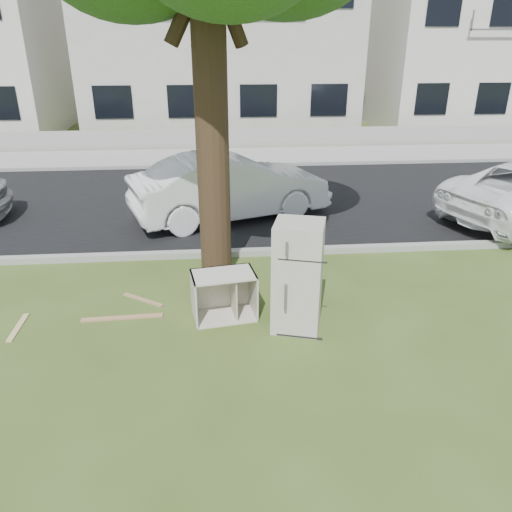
{
  "coord_description": "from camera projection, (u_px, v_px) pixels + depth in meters",
  "views": [
    {
      "loc": [
        -0.36,
        -6.38,
        3.91
      ],
      "look_at": [
        0.21,
        0.6,
        0.8
      ],
      "focal_mm": 35.0,
      "sensor_mm": 36.0,
      "label": 1
    }
  ],
  "objects": [
    {
      "name": "ground",
      "position": [
        245.0,
        322.0,
        7.43
      ],
      "size": [
        120.0,
        120.0,
        0.0
      ],
      "primitive_type": "plane",
      "color": "#3A4E1C"
    },
    {
      "name": "road",
      "position": [
        231.0,
        200.0,
        12.89
      ],
      "size": [
        120.0,
        7.0,
        0.01
      ],
      "primitive_type": "cube",
      "color": "black",
      "rests_on": "ground"
    },
    {
      "name": "kerb_near",
      "position": [
        237.0,
        256.0,
        9.66
      ],
      "size": [
        120.0,
        0.18,
        0.12
      ],
      "primitive_type": "cube",
      "color": "gray",
      "rests_on": "ground"
    },
    {
      "name": "kerb_far",
      "position": [
        227.0,
        167.0,
        16.12
      ],
      "size": [
        120.0,
        0.18,
        0.12
      ],
      "primitive_type": "cube",
      "color": "gray",
      "rests_on": "ground"
    },
    {
      "name": "sidewalk",
      "position": [
        225.0,
        157.0,
        17.44
      ],
      "size": [
        120.0,
        2.8,
        0.01
      ],
      "primitive_type": "cube",
      "color": "gray",
      "rests_on": "ground"
    },
    {
      "name": "low_wall",
      "position": [
        224.0,
        138.0,
        18.76
      ],
      "size": [
        120.0,
        0.15,
        0.7
      ],
      "primitive_type": "cube",
      "color": "gray",
      "rests_on": "ground"
    },
    {
      "name": "townhouse_center",
      "position": [
        219.0,
        40.0,
        21.85
      ],
      "size": [
        11.22,
        8.16,
        7.44
      ],
      "color": "beige",
      "rests_on": "ground"
    },
    {
      "name": "townhouse_right",
      "position": [
        481.0,
        47.0,
        22.88
      ],
      "size": [
        10.2,
        8.16,
        6.84
      ],
      "color": "silver",
      "rests_on": "ground"
    },
    {
      "name": "fridge",
      "position": [
        298.0,
        277.0,
        6.99
      ],
      "size": [
        0.81,
        0.77,
        1.61
      ],
      "primitive_type": "cube",
      "rotation": [
        0.0,
        0.0,
        -0.27
      ],
      "color": "silver",
      "rests_on": "ground"
    },
    {
      "name": "cabinet",
      "position": [
        224.0,
        295.0,
        7.43
      ],
      "size": [
        1.0,
        0.71,
        0.72
      ],
      "primitive_type": "cube",
      "rotation": [
        0.0,
        0.0,
        0.16
      ],
      "color": "beige",
      "rests_on": "ground"
    },
    {
      "name": "plank_a",
      "position": [
        122.0,
        318.0,
        7.51
      ],
      "size": [
        1.21,
        0.16,
        0.02
      ],
      "primitive_type": "cube",
      "rotation": [
        0.0,
        0.0,
        0.05
      ],
      "color": "#AA7C52",
      "rests_on": "ground"
    },
    {
      "name": "plank_b",
      "position": [
        143.0,
        300.0,
        8.03
      ],
      "size": [
        0.7,
        0.52,
        0.02
      ],
      "primitive_type": "cube",
      "rotation": [
        0.0,
        0.0,
        -0.61
      ],
      "color": "#A27B54",
      "rests_on": "ground"
    },
    {
      "name": "plank_c",
      "position": [
        18.0,
        327.0,
        7.27
      ],
      "size": [
        0.09,
        0.75,
        0.02
      ],
      "primitive_type": "cube",
      "rotation": [
        0.0,
        0.0,
        1.58
      ],
      "color": "tan",
      "rests_on": "ground"
    },
    {
      "name": "car_center",
      "position": [
        230.0,
        187.0,
        11.38
      ],
      "size": [
        4.78,
        3.01,
        1.49
      ],
      "primitive_type": "imported",
      "rotation": [
        0.0,
        0.0,
        1.92
      ],
      "color": "silver",
      "rests_on": "ground"
    }
  ]
}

